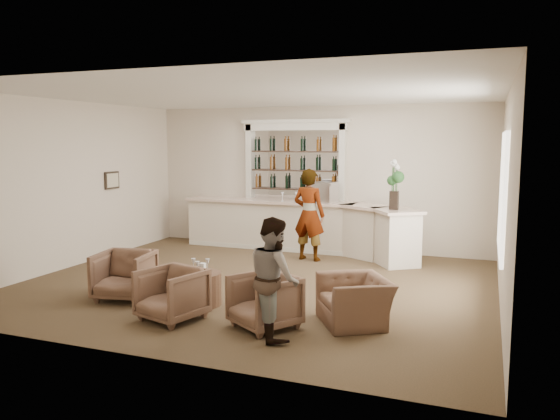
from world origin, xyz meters
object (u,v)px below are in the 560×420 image
(armchair_center, at_px, (172,294))
(flower_vase, at_px, (395,182))
(armchair_far, at_px, (355,301))
(armchair_left, at_px, (124,275))
(espresso_machine, at_px, (324,192))
(cocktail_table, at_px, (200,289))
(armchair_right, at_px, (264,301))
(guest, at_px, (274,278))
(bar_counter, at_px, (302,226))
(sommelier, at_px, (309,215))

(armchair_center, xyz_separation_m, flower_vase, (2.35, 4.54, 1.33))
(armchair_far, bearing_deg, armchair_left, -119.68)
(armchair_left, xyz_separation_m, espresso_machine, (1.93, 4.67, 0.98))
(cocktail_table, height_order, flower_vase, flower_vase)
(cocktail_table, distance_m, flower_vase, 4.66)
(armchair_left, height_order, flower_vase, flower_vase)
(armchair_center, bearing_deg, armchair_left, 170.02)
(armchair_center, height_order, armchair_right, armchair_center)
(armchair_center, relative_size, armchair_far, 0.82)
(armchair_left, relative_size, espresso_machine, 1.64)
(guest, relative_size, flower_vase, 1.57)
(armchair_center, xyz_separation_m, espresso_machine, (0.67, 5.29, 1.00))
(armchair_right, relative_size, espresso_machine, 1.55)
(espresso_machine, bearing_deg, flower_vase, -11.52)
(armchair_left, distance_m, armchair_right, 2.65)
(cocktail_table, relative_size, espresso_machine, 1.30)
(armchair_far, bearing_deg, bar_counter, 175.07)
(sommelier, relative_size, flower_vase, 1.95)
(espresso_machine, distance_m, flower_vase, 1.87)
(sommelier, bearing_deg, armchair_center, 91.33)
(guest, xyz_separation_m, armchair_left, (-2.86, 0.74, -0.40))
(sommelier, relative_size, espresso_machine, 3.75)
(armchair_right, bearing_deg, armchair_left, -157.58)
(espresso_machine, height_order, flower_vase, flower_vase)
(sommelier, xyz_separation_m, flower_vase, (1.74, 0.14, 0.73))
(guest, distance_m, armchair_right, 0.56)
(cocktail_table, xyz_separation_m, flower_vase, (2.34, 3.76, 1.45))
(sommelier, relative_size, guest, 1.24)
(bar_counter, bearing_deg, cocktail_table, -92.18)
(cocktail_table, bearing_deg, sommelier, 80.67)
(armchair_center, bearing_deg, flower_vase, 78.91)
(bar_counter, xyz_separation_m, cocktail_table, (-0.17, -4.44, -0.32))
(espresso_machine, relative_size, flower_vase, 0.52)
(cocktail_table, xyz_separation_m, sommelier, (0.60, 3.62, 0.72))
(cocktail_table, distance_m, armchair_far, 2.43)
(guest, bearing_deg, armchair_right, 2.01)
(armchair_right, bearing_deg, sommelier, 132.28)
(armchair_right, bearing_deg, espresso_machine, 129.94)
(sommelier, distance_m, armchair_right, 4.34)
(armchair_right, relative_size, flower_vase, 0.81)
(bar_counter, relative_size, armchair_center, 7.04)
(armchair_right, height_order, flower_vase, flower_vase)
(guest, height_order, armchair_left, guest)
(armchair_left, xyz_separation_m, armchair_far, (3.71, 0.14, -0.06))
(guest, bearing_deg, flower_vase, -49.12)
(armchair_center, height_order, espresso_machine, espresso_machine)
(cocktail_table, relative_size, armchair_right, 0.83)
(guest, relative_size, espresso_machine, 3.02)
(bar_counter, height_order, sommelier, sommelier)
(armchair_left, distance_m, armchair_far, 3.71)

